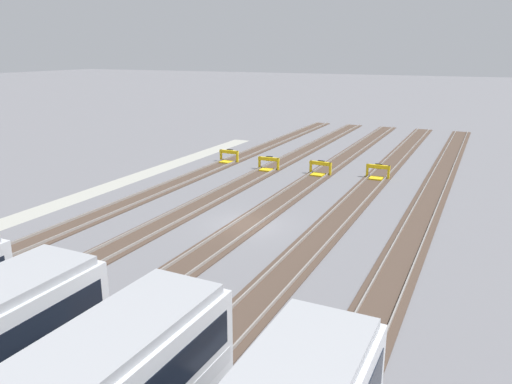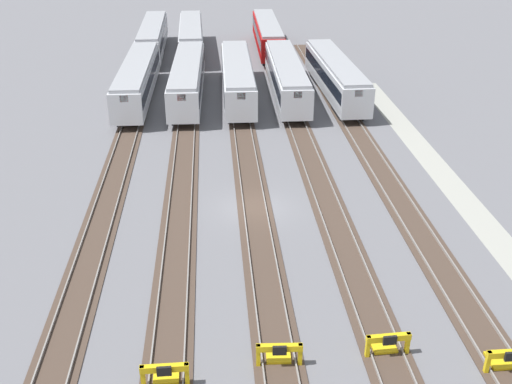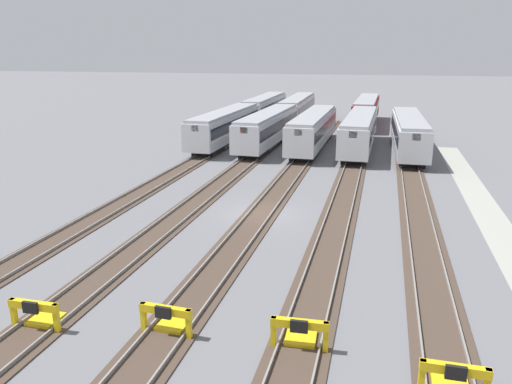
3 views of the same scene
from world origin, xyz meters
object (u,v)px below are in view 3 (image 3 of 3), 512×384
(subway_car_back_row_centre, at_px, (265,108))
(bumper_stop_far_inner_track, at_px, (39,314))
(subway_car_back_row_rightmost, at_px, (366,110))
(bumper_stop_middle_track, at_px, (169,319))
(subway_car_front_row_rightmost, at_px, (297,109))
(bumper_stop_near_inner_track, at_px, (300,333))
(subway_car_front_row_right_inner, at_px, (409,133))
(subway_car_back_row_leftmost, at_px, (226,126))
(subway_car_front_row_centre, at_px, (360,131))
(subway_car_front_row_leftmost, at_px, (313,129))
(bumper_stop_nearest_track, at_px, (452,378))
(subway_car_front_row_left_inner, at_px, (268,127))

(subway_car_back_row_centre, distance_m, bumper_stop_far_inner_track, 57.15)
(subway_car_back_row_centre, bearing_deg, subway_car_back_row_rightmost, -88.74)
(bumper_stop_middle_track, bearing_deg, subway_car_front_row_rightmost, 4.98)
(subway_car_back_row_centre, relative_size, bumper_stop_near_inner_track, 8.97)
(subway_car_front_row_right_inner, relative_size, subway_car_back_row_leftmost, 1.00)
(subway_car_back_row_centre, xyz_separation_m, bumper_stop_middle_track, (-56.07, -9.64, -1.53))
(subway_car_front_row_rightmost, bearing_deg, subway_car_front_row_centre, -152.63)
(subway_car_front_row_rightmost, xyz_separation_m, bumper_stop_near_inner_track, (-55.73, -9.68, -1.53))
(subway_car_back_row_rightmost, distance_m, bumper_stop_far_inner_track, 58.06)
(subway_car_front_row_leftmost, xyz_separation_m, bumper_stop_nearest_track, (-38.35, -9.62, -1.53))
(subway_car_front_row_rightmost, height_order, subway_car_back_row_rightmost, same)
(subway_car_back_row_leftmost, distance_m, bumper_stop_near_inner_track, 39.74)
(subway_car_front_row_right_inner, relative_size, bumper_stop_far_inner_track, 9.02)
(subway_car_front_row_left_inner, relative_size, subway_car_front_row_centre, 1.00)
(bumper_stop_nearest_track, xyz_separation_m, bumper_stop_near_inner_track, (1.37, 4.83, 0.00))
(bumper_stop_near_inner_track, bearing_deg, bumper_stop_far_inner_track, 96.70)
(subway_car_front_row_left_inner, bearing_deg, subway_car_front_row_leftmost, -90.00)
(subway_car_front_row_rightmost, bearing_deg, bumper_stop_far_inner_track, -179.95)
(subway_car_back_row_rightmost, height_order, bumper_stop_nearest_track, subway_car_back_row_rightmost)
(subway_car_back_row_leftmost, xyz_separation_m, bumper_stop_middle_track, (-37.25, -9.67, -1.53))
(bumper_stop_middle_track, bearing_deg, subway_car_back_row_centre, 9.76)
(subway_car_front_row_leftmost, relative_size, subway_car_back_row_centre, 1.00)
(subway_car_front_row_right_inner, xyz_separation_m, bumper_stop_middle_track, (-37.25, 9.68, -1.53))
(subway_car_back_row_centre, distance_m, bumper_stop_middle_track, 56.91)
(subway_car_front_row_leftmost, distance_m, subway_car_front_row_rightmost, 19.38)
(subway_car_front_row_right_inner, distance_m, subway_car_front_row_rightmost, 23.74)
(subway_car_front_row_centre, xyz_separation_m, subway_car_back_row_rightmost, (19.14, 0.06, 0.00))
(subway_car_front_row_left_inner, height_order, subway_car_front_row_centre, same)
(subway_car_front_row_left_inner, xyz_separation_m, bumper_stop_far_inner_track, (-38.11, 0.00, -1.53))
(bumper_stop_nearest_track, relative_size, bumper_stop_far_inner_track, 1.00)
(subway_car_front_row_rightmost, xyz_separation_m, bumper_stop_nearest_track, (-57.10, -14.51, -1.53))
(subway_car_front_row_centre, height_order, bumper_stop_middle_track, subway_car_front_row_centre)
(subway_car_front_row_left_inner, relative_size, bumper_stop_middle_track, 8.99)
(subway_car_back_row_rightmost, xyz_separation_m, bumper_stop_far_inner_track, (-57.24, 9.60, -1.53))
(subway_car_back_row_leftmost, bearing_deg, bumper_stop_near_inner_track, -158.63)
(subway_car_front_row_right_inner, distance_m, bumper_stop_nearest_track, 38.38)
(subway_car_front_row_leftmost, distance_m, bumper_stop_middle_track, 37.28)
(bumper_stop_nearest_track, bearing_deg, bumper_stop_near_inner_track, 74.16)
(bumper_stop_near_inner_track, xyz_separation_m, bumper_stop_middle_track, (-0.27, 4.80, 0.00))
(subway_car_front_row_leftmost, relative_size, bumper_stop_far_inner_track, 9.00)
(subway_car_back_row_centre, height_order, subway_car_back_row_rightmost, same)
(bumper_stop_nearest_track, distance_m, bumper_stop_far_inner_track, 14.47)
(subway_car_back_row_rightmost, bearing_deg, subway_car_back_row_centre, 91.26)
(subway_car_front_row_right_inner, bearing_deg, subway_car_front_row_rightmost, 37.84)
(bumper_stop_nearest_track, bearing_deg, subway_car_front_row_rightmost, 14.26)
(subway_car_back_row_rightmost, xyz_separation_m, bumper_stop_nearest_track, (-57.48, -4.87, -1.53))
(subway_car_back_row_leftmost, distance_m, subway_car_back_row_rightmost, 23.97)
(subway_car_front_row_leftmost, relative_size, bumper_stop_nearest_track, 9.01)
(subway_car_back_row_rightmost, relative_size, bumper_stop_far_inner_track, 9.01)
(subway_car_front_row_right_inner, height_order, subway_car_back_row_rightmost, same)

